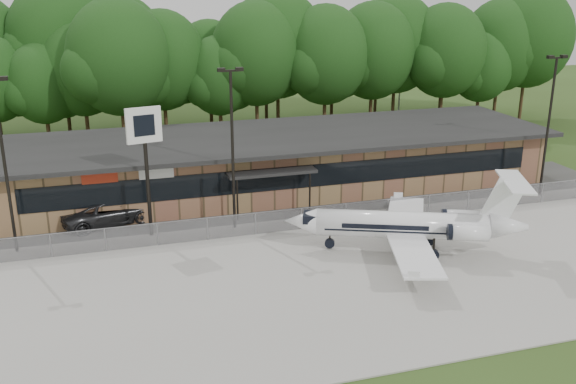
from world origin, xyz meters
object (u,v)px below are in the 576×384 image
object	(u,v)px
suv	(108,211)
business_jet	(410,226)
pole_sign	(145,139)
terminal	(278,160)

from	to	relation	value
suv	business_jet	bearing A→B (deg)	-138.52
suv	pole_sign	world-z (taller)	pole_sign
terminal	suv	world-z (taller)	terminal
terminal	pole_sign	size ratio (longest dim) A/B	5.06
business_jet	pole_sign	size ratio (longest dim) A/B	1.69
business_jet	suv	xyz separation A→B (m)	(-16.58, 9.98, -0.84)
business_jet	suv	world-z (taller)	business_jet
pole_sign	suv	bearing A→B (deg)	117.75
pole_sign	terminal	bearing A→B (deg)	23.21
terminal	business_jet	world-z (taller)	business_jet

